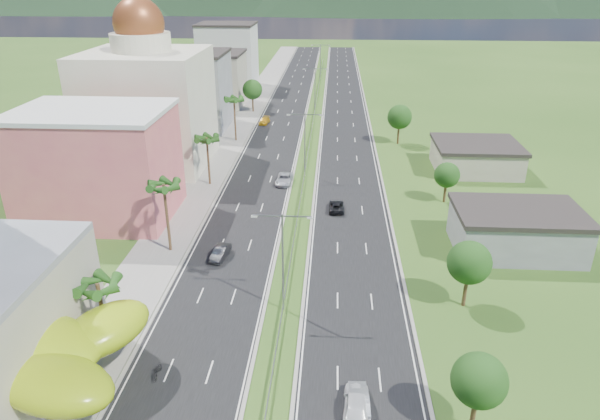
# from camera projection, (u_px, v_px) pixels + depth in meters

# --- Properties ---
(ground) EXTENTS (500.00, 500.00, 0.00)m
(ground) POSITION_uv_depth(u_px,v_px,m) (273.00, 375.00, 46.97)
(ground) COLOR #2D5119
(ground) RESTS_ON ground
(road_left) EXTENTS (11.00, 260.00, 0.04)m
(road_left) POSITION_uv_depth(u_px,v_px,m) (283.00, 117.00, 129.32)
(road_left) COLOR black
(road_left) RESTS_ON ground
(road_right) EXTENTS (11.00, 260.00, 0.04)m
(road_right) POSITION_uv_depth(u_px,v_px,m) (345.00, 118.00, 128.45)
(road_right) COLOR black
(road_right) RESTS_ON ground
(sidewalk_left) EXTENTS (7.00, 260.00, 0.12)m
(sidewalk_left) POSITION_uv_depth(u_px,v_px,m) (244.00, 116.00, 129.85)
(sidewalk_left) COLOR gray
(sidewalk_left) RESTS_ON ground
(median_guardrail) EXTENTS (0.10, 216.06, 0.76)m
(median_guardrail) POSITION_uv_depth(u_px,v_px,m) (311.00, 136.00, 112.24)
(median_guardrail) COLOR gray
(median_guardrail) RESTS_ON ground
(streetlight_median_b) EXTENTS (6.04, 0.25, 11.00)m
(streetlight_median_b) POSITION_uv_depth(u_px,v_px,m) (283.00, 253.00, 53.30)
(streetlight_median_b) COLOR gray
(streetlight_median_b) RESTS_ON ground
(streetlight_median_c) EXTENTS (6.04, 0.25, 11.00)m
(streetlight_median_c) POSITION_uv_depth(u_px,v_px,m) (305.00, 138.00, 89.71)
(streetlight_median_c) COLOR gray
(streetlight_median_c) RESTS_ON ground
(streetlight_median_d) EXTENTS (6.04, 0.25, 11.00)m
(streetlight_median_d) POSITION_uv_depth(u_px,v_px,m) (315.00, 86.00, 130.67)
(streetlight_median_d) COLOR gray
(streetlight_median_d) RESTS_ON ground
(streetlight_median_e) EXTENTS (6.04, 0.25, 11.00)m
(streetlight_median_e) POSITION_uv_depth(u_px,v_px,m) (320.00, 58.00, 171.64)
(streetlight_median_e) COLOR gray
(streetlight_median_e) RESTS_ON ground
(lime_canopy) EXTENTS (18.00, 15.00, 7.40)m
(lime_canopy) POSITION_uv_depth(u_px,v_px,m) (16.00, 350.00, 42.44)
(lime_canopy) COLOR #9BB912
(lime_canopy) RESTS_ON ground
(pink_shophouse) EXTENTS (20.00, 15.00, 15.00)m
(pink_shophouse) POSITION_uv_depth(u_px,v_px,m) (98.00, 166.00, 74.65)
(pink_shophouse) COLOR #D75867
(pink_shophouse) RESTS_ON ground
(domed_building) EXTENTS (20.00, 20.00, 28.70)m
(domed_building) POSITION_uv_depth(u_px,v_px,m) (148.00, 102.00, 94.00)
(domed_building) COLOR beige
(domed_building) RESTS_ON ground
(midrise_grey) EXTENTS (16.00, 15.00, 16.00)m
(midrise_grey) POSITION_uv_depth(u_px,v_px,m) (191.00, 92.00, 118.08)
(midrise_grey) COLOR gray
(midrise_grey) RESTS_ON ground
(midrise_beige) EXTENTS (16.00, 15.00, 13.00)m
(midrise_beige) POSITION_uv_depth(u_px,v_px,m) (212.00, 80.00, 138.72)
(midrise_beige) COLOR #A49D87
(midrise_beige) RESTS_ON ground
(midrise_white) EXTENTS (16.00, 15.00, 18.00)m
(midrise_white) POSITION_uv_depth(u_px,v_px,m) (228.00, 57.00, 158.63)
(midrise_white) COLOR silver
(midrise_white) RESTS_ON ground
(shed_near) EXTENTS (15.00, 10.00, 5.00)m
(shed_near) POSITION_uv_depth(u_px,v_px,m) (516.00, 232.00, 67.07)
(shed_near) COLOR gray
(shed_near) RESTS_ON ground
(shed_far) EXTENTS (14.00, 12.00, 4.40)m
(shed_far) POSITION_uv_depth(u_px,v_px,m) (476.00, 158.00, 94.39)
(shed_far) COLOR #A49D87
(shed_far) RESTS_ON ground
(palm_tree_b) EXTENTS (3.60, 3.60, 8.10)m
(palm_tree_b) POSITION_uv_depth(u_px,v_px,m) (98.00, 288.00, 46.79)
(palm_tree_b) COLOR #47301C
(palm_tree_b) RESTS_ON ground
(palm_tree_c) EXTENTS (3.60, 3.60, 9.60)m
(palm_tree_c) POSITION_uv_depth(u_px,v_px,m) (164.00, 188.00, 64.41)
(palm_tree_c) COLOR #47301C
(palm_tree_c) RESTS_ON ground
(palm_tree_d) EXTENTS (3.60, 3.60, 8.60)m
(palm_tree_d) POSITION_uv_depth(u_px,v_px,m) (207.00, 141.00, 85.74)
(palm_tree_d) COLOR #47301C
(palm_tree_d) RESTS_ON ground
(palm_tree_e) EXTENTS (3.60, 3.60, 9.40)m
(palm_tree_e) POSITION_uv_depth(u_px,v_px,m) (234.00, 101.00, 108.18)
(palm_tree_e) COLOR #47301C
(palm_tree_e) RESTS_ON ground
(leafy_tree_lfar) EXTENTS (4.90, 4.90, 8.05)m
(leafy_tree_lfar) POSITION_uv_depth(u_px,v_px,m) (252.00, 90.00, 132.05)
(leafy_tree_lfar) COLOR #47301C
(leafy_tree_lfar) RESTS_ON ground
(leafy_tree_ra) EXTENTS (4.20, 4.20, 6.90)m
(leafy_tree_ra) POSITION_uv_depth(u_px,v_px,m) (479.00, 381.00, 39.53)
(leafy_tree_ra) COLOR #47301C
(leafy_tree_ra) RESTS_ON ground
(leafy_tree_rb) EXTENTS (4.55, 4.55, 7.47)m
(leafy_tree_rb) POSITION_uv_depth(u_px,v_px,m) (469.00, 263.00, 54.66)
(leafy_tree_rb) COLOR #47301C
(leafy_tree_rb) RESTS_ON ground
(leafy_tree_rc) EXTENTS (3.85, 3.85, 6.33)m
(leafy_tree_rc) POSITION_uv_depth(u_px,v_px,m) (447.00, 175.00, 80.31)
(leafy_tree_rc) COLOR #47301C
(leafy_tree_rc) RESTS_ON ground
(leafy_tree_rd) EXTENTS (4.90, 4.90, 8.05)m
(leafy_tree_rd) POSITION_uv_depth(u_px,v_px,m) (400.00, 117.00, 107.35)
(leafy_tree_rd) COLOR #47301C
(leafy_tree_rd) RESTS_ON ground
(mountain_ridge) EXTENTS (860.00, 140.00, 90.00)m
(mountain_ridge) POSITION_uv_depth(u_px,v_px,m) (401.00, 12.00, 453.10)
(mountain_ridge) COLOR black
(mountain_ridge) RESTS_ON ground
(car_dark_left) EXTENTS (2.13, 4.51, 1.43)m
(car_dark_left) POSITION_uv_depth(u_px,v_px,m) (220.00, 252.00, 65.82)
(car_dark_left) COLOR black
(car_dark_left) RESTS_ON road_left
(car_silver_mid_left) EXTENTS (2.79, 5.55, 1.51)m
(car_silver_mid_left) POSITION_uv_depth(u_px,v_px,m) (284.00, 179.00, 88.86)
(car_silver_mid_left) COLOR #B5B7BE
(car_silver_mid_left) RESTS_ON road_left
(car_yellow_far_left) EXTENTS (2.42, 4.81, 1.34)m
(car_yellow_far_left) POSITION_uv_depth(u_px,v_px,m) (264.00, 121.00, 123.57)
(car_yellow_far_left) COLOR gold
(car_yellow_far_left) RESTS_ON road_left
(car_white_near_right) EXTENTS (2.29, 5.15, 1.72)m
(car_white_near_right) POSITION_uv_depth(u_px,v_px,m) (356.00, 403.00, 42.67)
(car_white_near_right) COLOR white
(car_white_near_right) RESTS_ON road_right
(car_silver_right) EXTENTS (1.74, 4.39, 1.42)m
(car_silver_right) POSITION_uv_depth(u_px,v_px,m) (359.00, 399.00, 43.30)
(car_silver_right) COLOR #AFB1B7
(car_silver_right) RESTS_ON road_right
(car_dark_far_right) EXTENTS (2.15, 4.60, 1.27)m
(car_dark_far_right) POSITION_uv_depth(u_px,v_px,m) (336.00, 206.00, 78.90)
(car_dark_far_right) COLOR black
(car_dark_far_right) RESTS_ON road_right
(motorcycle) EXTENTS (0.71, 2.09, 1.32)m
(motorcycle) POSITION_uv_depth(u_px,v_px,m) (158.00, 370.00, 46.58)
(motorcycle) COLOR black
(motorcycle) RESTS_ON road_left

